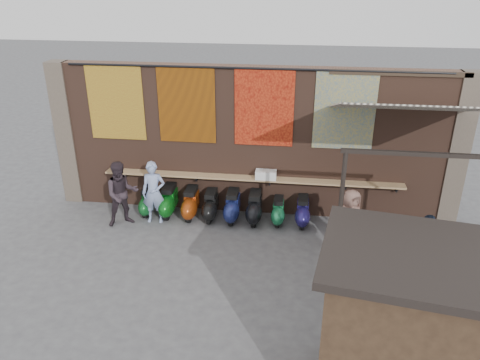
{
  "coord_description": "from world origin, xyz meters",
  "views": [
    {
      "loc": [
        1.2,
        -9.0,
        6.16
      ],
      "look_at": [
        -0.14,
        1.2,
        1.54
      ],
      "focal_mm": 35.0,
      "sensor_mm": 36.0,
      "label": 1
    }
  ],
  "objects": [
    {
      "name": "market_stall",
      "position": [
        2.97,
        -3.51,
        1.32
      ],
      "size": [
        2.69,
        2.19,
        2.63
      ],
      "primitive_type": "cube",
      "rotation": [
        0.0,
        0.0,
        -0.16
      ],
      "color": "black",
      "rests_on": "ground"
    },
    {
      "name": "stall_shelf",
      "position": [
        3.12,
        -2.58,
        0.96
      ],
      "size": [
        2.01,
        0.42,
        0.06
      ],
      "primitive_type": "cube",
      "rotation": [
        0.0,
        0.0,
        -0.16
      ],
      "color": "#473321",
      "rests_on": "market_stall"
    },
    {
      "name": "shelf_box",
      "position": [
        0.4,
        2.3,
        1.24
      ],
      "size": [
        0.55,
        0.28,
        0.23
      ],
      "primitive_type": "cube",
      "color": "white",
      "rests_on": "eating_counter"
    },
    {
      "name": "eating_counter",
      "position": [
        0.0,
        2.33,
        1.1
      ],
      "size": [
        8.0,
        0.32,
        0.05
      ],
      "primitive_type": "cube",
      "color": "#9E7A51",
      "rests_on": "brick_wall"
    },
    {
      "name": "scooter_stool_6",
      "position": [
        0.77,
        1.97,
        0.35
      ],
      "size": [
        0.33,
        0.73,
        0.7
      ],
      "primitive_type": null,
      "color": "#1B6F41",
      "rests_on": "ground"
    },
    {
      "name": "shopper_tan",
      "position": [
        2.52,
        1.04,
        0.75
      ],
      "size": [
        0.88,
        0.83,
        1.51
      ],
      "primitive_type": "imported",
      "rotation": [
        0.0,
        0.0,
        0.66
      ],
      "color": "#896357",
      "rests_on": "ground"
    },
    {
      "name": "awning_ledger",
      "position": [
        3.5,
        2.49,
        3.95
      ],
      "size": [
        3.3,
        0.08,
        0.12
      ],
      "primitive_type": "cube",
      "color": "#33261C",
      "rests_on": "brick_wall"
    },
    {
      "name": "diner_right",
      "position": [
        -3.26,
        1.4,
        0.88
      ],
      "size": [
        1.07,
        1.0,
        1.76
      ],
      "primitive_type": "imported",
      "rotation": [
        0.0,
        0.0,
        0.52
      ],
      "color": "#2F242B",
      "rests_on": "ground"
    },
    {
      "name": "stall_roof",
      "position": [
        2.97,
        -3.51,
        2.69
      ],
      "size": [
        3.02,
        2.5,
        0.12
      ],
      "primitive_type": "cube",
      "rotation": [
        0.0,
        0.0,
        -0.16
      ],
      "color": "black",
      "rests_on": "market_stall"
    },
    {
      "name": "shopper_navy",
      "position": [
        3.96,
        -0.25,
        0.82
      ],
      "size": [
        1.03,
        0.6,
        1.64
      ],
      "primitive_type": "imported",
      "rotation": [
        0.0,
        0.0,
        3.36
      ],
      "color": "black",
      "rests_on": "ground"
    },
    {
      "name": "scooter_stool_7",
      "position": [
        1.41,
        1.97,
        0.38
      ],
      "size": [
        0.36,
        0.8,
        0.76
      ],
      "primitive_type": null,
      "color": "#1A144D",
      "rests_on": "ground"
    },
    {
      "name": "scooter_stool_3",
      "position": [
        -1.04,
        1.98,
        0.39
      ],
      "size": [
        0.37,
        0.82,
        0.78
      ],
      "primitive_type": null,
      "color": "black",
      "rests_on": "ground"
    },
    {
      "name": "diner_left",
      "position": [
        -2.49,
        1.65,
        0.85
      ],
      "size": [
        0.65,
        0.46,
        1.7
      ],
      "primitive_type": "imported",
      "rotation": [
        0.0,
        0.0,
        0.09
      ],
      "color": "#8A9DC9",
      "rests_on": "ground"
    },
    {
      "name": "tapestry_redgold",
      "position": [
        -3.6,
        2.48,
        3.0
      ],
      "size": [
        1.5,
        0.02,
        2.0
      ],
      "primitive_type": "cube",
      "color": "maroon",
      "rests_on": "brick_wall"
    },
    {
      "name": "ground",
      "position": [
        0.0,
        0.0,
        0.0
      ],
      "size": [
        70.0,
        70.0,
        0.0
      ],
      "primitive_type": "plane",
      "color": "#474749",
      "rests_on": "ground"
    },
    {
      "name": "awning_post_left",
      "position": [
        2.1,
        -0.6,
        1.55
      ],
      "size": [
        0.09,
        0.09,
        3.1
      ],
      "primitive_type": "cylinder",
      "color": "black",
      "rests_on": "ground"
    },
    {
      "name": "scooter_stool_4",
      "position": [
        -0.45,
        1.96,
        0.41
      ],
      "size": [
        0.39,
        0.87,
        0.83
      ],
      "primitive_type": null,
      "color": "navy",
      "rests_on": "ground"
    },
    {
      "name": "tapestry_multi",
      "position": [
        2.3,
        2.48,
        3.0
      ],
      "size": [
        1.5,
        0.02,
        2.0
      ],
      "primitive_type": "cube",
      "color": "#26508E",
      "rests_on": "brick_wall"
    },
    {
      "name": "shopper_grey",
      "position": [
        4.9,
        -0.74,
        0.81
      ],
      "size": [
        1.09,
        0.67,
        1.63
      ],
      "primitive_type": "imported",
      "rotation": [
        0.0,
        0.0,
        3.08
      ],
      "color": "#56575B",
      "rests_on": "ground"
    },
    {
      "name": "pier_right",
      "position": [
        5.2,
        2.7,
        2.0
      ],
      "size": [
        0.5,
        0.5,
        4.0
      ],
      "primitive_type": "cube",
      "color": "#4C4238",
      "rests_on": "ground"
    },
    {
      "name": "pier_left",
      "position": [
        -5.2,
        2.7,
        2.0
      ],
      "size": [
        0.5,
        0.5,
        4.0
      ],
      "primitive_type": "cube",
      "color": "#4C4238",
      "rests_on": "ground"
    },
    {
      "name": "tapestry_orange",
      "position": [
        0.3,
        2.48,
        3.0
      ],
      "size": [
        1.5,
        0.02,
        2.0
      ],
      "primitive_type": "cube",
      "color": "#B83717",
      "rests_on": "brick_wall"
    },
    {
      "name": "scooter_stool_1",
      "position": [
        -2.21,
        2.03,
        0.42
      ],
      "size": [
        0.4,
        0.88,
        0.84
      ],
      "primitive_type": null,
      "color": "#0C5514",
      "rests_on": "ground"
    },
    {
      "name": "hang_rail",
      "position": [
        0.0,
        2.47,
        3.98
      ],
      "size": [
        9.5,
        0.06,
        0.06
      ],
      "primitive_type": "cylinder",
      "rotation": [
        0.0,
        1.57,
        0.0
      ],
      "color": "black",
      "rests_on": "brick_wall"
    },
    {
      "name": "scooter_stool_0",
      "position": [
        -2.81,
        2.04,
        0.37
      ],
      "size": [
        0.35,
        0.78,
        0.74
      ],
      "primitive_type": null,
      "color": "#105420",
      "rests_on": "ground"
    },
    {
      "name": "scooter_stool_5",
      "position": [
        0.15,
        1.96,
        0.41
      ],
      "size": [
        0.39,
        0.87,
        0.83
      ],
      "primitive_type": null,
      "color": "black",
      "rests_on": "ground"
    },
    {
      "name": "tapestry_sun",
      "position": [
        -1.7,
        2.48,
        3.0
      ],
      "size": [
        1.5,
        0.02,
        2.0
      ],
      "primitive_type": "cube",
      "color": "#BC5C0B",
      "rests_on": "brick_wall"
    },
    {
      "name": "awning_canvas",
      "position": [
        3.5,
        0.9,
        3.55
      ],
      "size": [
        3.2,
        3.28,
        0.97
      ],
      "primitive_type": "cube",
      "rotation": [
        -0.28,
        0.0,
        0.0
      ],
      "color": "beige",
      "rests_on": "brick_wall"
    },
    {
      "name": "awning_header",
      "position": [
        3.5,
        -0.6,
        3.08
      ],
      "size": [
        3.0,
        0.08,
        0.08
      ],
      "primitive_type": "cube",
      "color": "black",
      "rests_on": "awning_post_left"
    },
    {
      "name": "brick_wall",
      "position": [
        0.0,
        2.7,
        2.0
      ],
      "size": [
        10.0,
        0.4,
        4.0
      ],
      "primitive_type": "cube",
      "color": "brown",
      "rests_on": "ground"
    },
    {
      "name": "stall_sign",
      "position": [
        3.12,
        -2.58,
        1.91
      ],
      "size": [
        1.19,
        0.23,
        0.5
      ],
      "primitive_type": "cube",
      "rotation": [
        0.0,
        0.0,
        -0.16
      ],
      "color": "gold",
      "rests_on": "market_stall"
    },
    {
      "name": "scooter_stool_2",
      "position": [
        -1.59,
        1.99,
        0.41
      ],
      "size": [
        0.39,
        0.87,
        0.82
      ],
      "primitive_type": null,
      "color": "maroon",
      "rests_on": "ground"
    }
  ]
}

